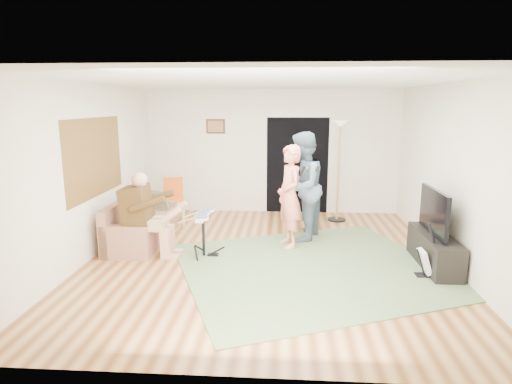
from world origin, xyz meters
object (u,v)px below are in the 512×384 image
drum_kit (204,237)px  guitarist (302,187)px  dining_chair (175,208)px  tv_cabinet (434,251)px  television (434,211)px  torchiere_lamp (339,153)px  guitar_spare (425,261)px  singer (290,197)px  sofa (138,228)px

drum_kit → guitarist: size_ratio=0.38×
drum_kit → dining_chair: size_ratio=0.78×
drum_kit → tv_cabinet: (3.50, -0.21, -0.07)m
dining_chair → television: bearing=-41.9°
drum_kit → torchiere_lamp: (2.37, 2.30, 1.09)m
guitar_spare → television: bearing=62.8°
singer → television: size_ratio=1.60×
tv_cabinet → dining_chair: bearing=155.8°
television → tv_cabinet: bearing=-0.0°
singer → guitarist: guitarist is taller
guitar_spare → torchiere_lamp: bearing=106.8°
torchiere_lamp → television: size_ratio=1.90×
sofa → television: size_ratio=1.74×
singer → television: (2.09, -0.80, -0.02)m
torchiere_lamp → tv_cabinet: bearing=-65.8°
guitarist → dining_chair: guitarist is taller
guitarist → torchiere_lamp: (0.79, 1.32, 0.45)m
sofa → drum_kit: sofa is taller
guitar_spare → torchiere_lamp: (-0.88, 2.91, 1.19)m
dining_chair → television: (4.36, -1.99, 0.52)m
singer → tv_cabinet: singer is taller
dining_chair → tv_cabinet: bearing=-41.6°
singer → guitarist: 0.46m
guitarist → tv_cabinet: bearing=77.6°
drum_kit → television: 3.50m
torchiere_lamp → singer: bearing=-120.6°
sofa → dining_chair: size_ratio=2.01×
guitar_spare → torchiere_lamp: size_ratio=0.38×
guitarist → dining_chair: bearing=-88.2°
sofa → guitarist: size_ratio=0.98×
singer → tv_cabinet: 2.37m
guitar_spare → sofa: bearing=164.5°
guitarist → television: (1.87, -1.20, -0.11)m
guitarist → torchiere_lamp: size_ratio=0.93×
guitarist → guitar_spare: size_ratio=2.43×
sofa → tv_cabinet: size_ratio=1.35×
television → guitar_spare: bearing=-117.2°
drum_kit → guitar_spare: guitar_spare is taller
sofa → singer: 2.71m
singer → dining_chair: (-2.27, 1.18, -0.53)m
singer → dining_chair: bearing=-136.4°
sofa → torchiere_lamp: size_ratio=0.92×
dining_chair → tv_cabinet: (4.41, -1.99, -0.08)m
guitarist → torchiere_lamp: bearing=168.5°
sofa → guitarist: (2.86, 0.33, 0.71)m
drum_kit → singer: bearing=23.5°
sofa → singer: bearing=-1.3°
guitarist → torchiere_lamp: 1.60m
drum_kit → singer: 1.58m
torchiere_lamp → drum_kit: bearing=-135.8°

